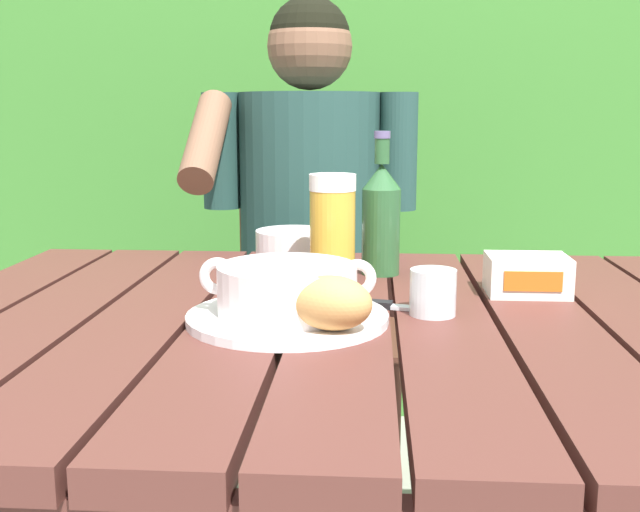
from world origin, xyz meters
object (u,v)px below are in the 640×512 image
object	(u,v)px
bread_roll	(331,303)
diner_bowl	(293,246)
beer_glass	(332,229)
beer_bottle	(381,217)
chair_near_diner	(315,322)
water_glass_small	(433,292)
serving_plate	(287,318)
butter_tub	(527,275)
person_eating	(307,230)
soup_bowl	(287,288)
table_knife	(390,306)

from	to	relation	value
bread_roll	diner_bowl	xyz separation A→B (m)	(-0.10, 0.48, -0.02)
beer_glass	beer_bottle	world-z (taller)	beer_bottle
chair_near_diner	bread_roll	bearing A→B (deg)	-84.63
chair_near_diner	water_glass_small	xyz separation A→B (m)	(0.23, -0.89, 0.30)
serving_plate	butter_tub	world-z (taller)	butter_tub
chair_near_diner	butter_tub	bearing A→B (deg)	-63.49
chair_near_diner	person_eating	bearing A→B (deg)	-90.82
soup_bowl	beer_bottle	world-z (taller)	beer_bottle
beer_bottle	water_glass_small	size ratio (longest dim) A/B	3.81
water_glass_small	butter_tub	bearing A→B (deg)	40.97
chair_near_diner	beer_bottle	xyz separation A→B (m)	(0.16, -0.63, 0.36)
chair_near_diner	bread_roll	distance (m)	1.06
soup_bowl	beer_bottle	xyz separation A→B (m)	(0.12, 0.31, 0.05)
soup_bowl	beer_glass	size ratio (longest dim) A/B	1.33
bread_roll	beer_glass	xyz separation A→B (m)	(-0.01, 0.31, 0.04)
person_eating	beer_glass	world-z (taller)	person_eating
water_glass_small	table_knife	xyz separation A→B (m)	(-0.06, 0.03, -0.03)
water_glass_small	diner_bowl	world-z (taller)	water_glass_small
soup_bowl	beer_bottle	bearing A→B (deg)	68.25
bread_roll	beer_bottle	world-z (taller)	beer_bottle
bread_roll	butter_tub	size ratio (longest dim) A/B	1.02
beer_glass	chair_near_diner	bearing A→B (deg)	96.53
serving_plate	diner_bowl	xyz separation A→B (m)	(-0.03, 0.41, 0.02)
chair_near_diner	beer_bottle	world-z (taller)	beer_bottle
chair_near_diner	butter_tub	distance (m)	0.90
beer_bottle	diner_bowl	xyz separation A→B (m)	(-0.16, 0.09, -0.07)
soup_bowl	table_knife	world-z (taller)	soup_bowl
serving_plate	bread_roll	bearing A→B (deg)	-49.40
chair_near_diner	serving_plate	bearing A→B (deg)	-87.94
table_knife	diner_bowl	bearing A→B (deg)	117.43
beer_glass	butter_tub	xyz separation A→B (m)	(0.30, -0.06, -0.06)
soup_bowl	serving_plate	bearing A→B (deg)	0.00
diner_bowl	bread_roll	bearing A→B (deg)	-78.74
soup_bowl	bread_roll	xyz separation A→B (m)	(0.06, -0.07, -0.00)
bread_roll	water_glass_small	bearing A→B (deg)	42.53
chair_near_diner	table_knife	distance (m)	0.92
person_eating	butter_tub	distance (m)	0.68
diner_bowl	beer_glass	bearing A→B (deg)	-64.55
water_glass_small	beer_bottle	bearing A→B (deg)	104.69
beer_bottle	bread_roll	bearing A→B (deg)	-99.38
soup_bowl	person_eating	bearing A→B (deg)	92.82
soup_bowl	water_glass_small	size ratio (longest dim) A/B	3.68
diner_bowl	table_knife	bearing A→B (deg)	-62.57
diner_bowl	water_glass_small	bearing A→B (deg)	-57.48
bread_roll	person_eating	bearing A→B (deg)	96.84
person_eating	beer_glass	xyz separation A→B (m)	(0.08, -0.51, 0.08)
serving_plate	butter_tub	size ratio (longest dim) A/B	2.21
serving_plate	diner_bowl	distance (m)	0.41
chair_near_diner	soup_bowl	bearing A→B (deg)	-87.94
person_eating	beer_bottle	xyz separation A→B (m)	(0.16, -0.43, 0.09)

